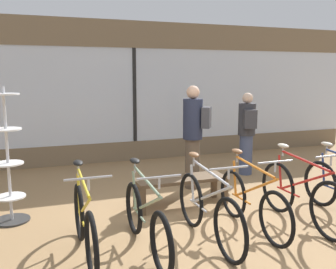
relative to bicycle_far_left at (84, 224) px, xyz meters
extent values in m
plane|color=#99754C|center=(1.77, 0.29, -0.39)|extent=(24.00, 24.00, 0.00)
cube|color=#7A664C|center=(1.77, 4.47, -0.16)|extent=(12.00, 0.08, 0.45)
cube|color=silver|center=(1.77, 4.47, 1.14)|extent=(12.00, 0.04, 2.15)
cube|color=#7A664C|center=(1.77, 4.47, 2.51)|extent=(12.00, 0.08, 0.60)
cube|color=black|center=(1.77, 4.44, 1.14)|extent=(0.08, 0.02, 2.15)
torus|color=black|center=(0.00, 0.48, -0.04)|extent=(0.05, 0.70, 0.70)
torus|color=black|center=(0.00, -0.51, -0.04)|extent=(0.05, 0.70, 0.70)
cylinder|color=gold|center=(0.00, -0.05, 0.20)|extent=(0.03, 0.92, 0.51)
cylinder|color=gold|center=(0.00, 0.44, 0.20)|extent=(0.03, 0.11, 0.49)
cylinder|color=gold|center=(0.00, -0.02, 0.48)|extent=(0.03, 0.85, 0.10)
cylinder|color=gold|center=(0.00, 0.26, -0.04)|extent=(0.03, 0.44, 0.03)
cylinder|color=#B2B2B7|center=(0.00, 0.40, 0.51)|extent=(0.02, 0.02, 0.14)
ellipsoid|color=black|center=(0.00, 0.40, 0.59)|extent=(0.11, 0.22, 0.06)
cylinder|color=#B2B2B7|center=(0.00, -0.45, 0.57)|extent=(0.02, 0.02, 0.12)
cylinder|color=#ADADB2|center=(0.00, -0.45, 0.63)|extent=(0.46, 0.02, 0.02)
torus|color=black|center=(0.67, 0.43, -0.05)|extent=(0.06, 0.66, 0.66)
torus|color=black|center=(0.67, -0.64, -0.05)|extent=(0.06, 0.66, 0.66)
cylinder|color=gray|center=(0.67, -0.15, 0.19)|extent=(0.03, 1.01, 0.51)
cylinder|color=gray|center=(0.67, 0.39, 0.19)|extent=(0.03, 0.11, 0.49)
cylinder|color=gray|center=(0.67, -0.12, 0.46)|extent=(0.03, 0.94, 0.10)
cylinder|color=gray|center=(0.67, 0.19, -0.05)|extent=(0.03, 0.49, 0.03)
cylinder|color=#B2B2B7|center=(0.67, 0.35, 0.50)|extent=(0.02, 0.02, 0.14)
ellipsoid|color=black|center=(0.67, 0.35, 0.58)|extent=(0.11, 0.22, 0.06)
cylinder|color=#B2B2B7|center=(0.67, -0.58, 0.56)|extent=(0.02, 0.02, 0.12)
cylinder|color=#ADADB2|center=(0.67, -0.58, 0.62)|extent=(0.46, 0.02, 0.02)
torus|color=black|center=(1.44, 0.40, -0.03)|extent=(0.05, 0.72, 0.72)
torus|color=black|center=(1.44, -0.65, -0.03)|extent=(0.05, 0.72, 0.72)
cylinder|color=#BCBCC1|center=(1.44, -0.17, 0.21)|extent=(0.03, 0.98, 0.51)
cylinder|color=#BCBCC1|center=(1.44, 0.36, 0.21)|extent=(0.03, 0.11, 0.49)
cylinder|color=#BCBCC1|center=(1.44, -0.14, 0.49)|extent=(0.03, 0.91, 0.10)
cylinder|color=#BCBCC1|center=(1.44, 0.16, -0.03)|extent=(0.03, 0.47, 0.03)
cylinder|color=#B2B2B7|center=(1.44, 0.32, 0.52)|extent=(0.02, 0.02, 0.14)
ellipsoid|color=brown|center=(1.44, 0.32, 0.60)|extent=(0.11, 0.22, 0.06)
cylinder|color=#B2B2B7|center=(1.44, -0.59, 0.58)|extent=(0.02, 0.02, 0.12)
cylinder|color=#ADADB2|center=(1.44, -0.59, 0.64)|extent=(0.46, 0.02, 0.02)
torus|color=black|center=(2.13, 0.49, -0.05)|extent=(0.05, 0.67, 0.67)
torus|color=black|center=(2.13, -0.51, -0.05)|extent=(0.05, 0.67, 0.67)
cylinder|color=orange|center=(2.13, -0.05, 0.19)|extent=(0.03, 0.93, 0.51)
cylinder|color=orange|center=(2.13, 0.45, 0.19)|extent=(0.03, 0.11, 0.49)
cylinder|color=orange|center=(2.13, -0.02, 0.47)|extent=(0.03, 0.86, 0.10)
cylinder|color=orange|center=(2.13, 0.27, -0.05)|extent=(0.03, 0.45, 0.03)
cylinder|color=#B2B2B7|center=(2.13, 0.41, 0.50)|extent=(0.02, 0.02, 0.14)
ellipsoid|color=brown|center=(2.13, 0.41, 0.58)|extent=(0.11, 0.22, 0.06)
cylinder|color=#B2B2B7|center=(2.13, -0.45, 0.56)|extent=(0.02, 0.02, 0.12)
cylinder|color=#ADADB2|center=(2.13, -0.45, 0.62)|extent=(0.46, 0.02, 0.02)
torus|color=black|center=(2.85, 0.45, -0.01)|extent=(0.05, 0.74, 0.74)
torus|color=black|center=(2.85, -0.60, -0.01)|extent=(0.05, 0.74, 0.74)
cylinder|color=red|center=(2.85, -0.12, 0.23)|extent=(0.03, 0.99, 0.51)
cylinder|color=red|center=(2.85, 0.41, 0.23)|extent=(0.03, 0.11, 0.49)
cylinder|color=red|center=(2.85, -0.09, 0.50)|extent=(0.03, 0.91, 0.10)
cylinder|color=red|center=(2.85, 0.21, -0.01)|extent=(0.03, 0.48, 0.03)
cylinder|color=#B2B2B7|center=(2.85, 0.37, 0.54)|extent=(0.02, 0.02, 0.14)
ellipsoid|color=#B2A893|center=(2.85, 0.37, 0.62)|extent=(0.11, 0.22, 0.06)
cylinder|color=#B2B2B7|center=(2.85, -0.54, 0.60)|extent=(0.02, 0.02, 0.12)
cylinder|color=#ADADB2|center=(2.85, -0.54, 0.66)|extent=(0.46, 0.02, 0.02)
torus|color=black|center=(3.62, 0.43, -0.04)|extent=(0.06, 0.70, 0.70)
cylinder|color=navy|center=(3.62, 0.39, 0.20)|extent=(0.03, 0.11, 0.49)
cylinder|color=navy|center=(3.62, 0.20, -0.04)|extent=(0.03, 0.47, 0.03)
cylinder|color=#B2B2B7|center=(3.62, 0.35, 0.51)|extent=(0.02, 0.02, 0.14)
ellipsoid|color=#B2A893|center=(3.62, 0.35, 0.59)|extent=(0.11, 0.22, 0.06)
cylinder|color=#333333|center=(-0.82, 1.39, -0.37)|extent=(0.48, 0.48, 0.03)
cylinder|color=silver|center=(-0.82, 1.39, 0.54)|extent=(0.04, 0.04, 1.85)
cylinder|color=white|center=(-0.82, 1.39, -0.04)|extent=(0.40, 0.40, 0.02)
cylinder|color=white|center=(-0.82, 1.39, 0.43)|extent=(0.40, 0.40, 0.02)
cylinder|color=white|center=(-0.82, 1.39, 0.90)|extent=(0.40, 0.40, 0.02)
cylinder|color=white|center=(-0.82, 1.39, 1.36)|extent=(0.40, 0.40, 0.02)
cube|color=brown|center=(1.61, 1.16, 0.03)|extent=(1.40, 0.44, 0.05)
cube|color=brown|center=(0.95, 0.98, -0.19)|extent=(0.08, 0.08, 0.39)
cube|color=brown|center=(2.27, 0.98, -0.19)|extent=(0.08, 0.08, 0.39)
cube|color=brown|center=(0.95, 1.34, -0.19)|extent=(0.08, 0.08, 0.39)
cube|color=brown|center=(2.27, 1.34, -0.19)|extent=(0.08, 0.08, 0.39)
cylinder|color=#424C6B|center=(3.54, 2.44, 0.02)|extent=(0.33, 0.33, 0.80)
cylinder|color=#333338|center=(3.54, 2.44, 0.74)|extent=(0.43, 0.43, 0.64)
sphere|color=beige|center=(3.54, 2.44, 1.16)|extent=(0.21, 0.21, 0.21)
cube|color=#38383D|center=(3.46, 2.21, 0.77)|extent=(0.27, 0.20, 0.36)
cylinder|color=brown|center=(2.15, 1.96, 0.06)|extent=(0.36, 0.36, 0.88)
cylinder|color=#23283D|center=(2.15, 1.96, 0.85)|extent=(0.47, 0.47, 0.70)
sphere|color=tan|center=(2.15, 1.96, 1.31)|extent=(0.23, 0.23, 0.23)
cube|color=#38383D|center=(2.34, 1.82, 0.88)|extent=(0.25, 0.28, 0.36)
camera|label=1|loc=(-0.47, -3.97, 1.61)|focal=40.00mm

